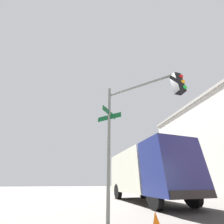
# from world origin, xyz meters

# --- Properties ---
(traffic_signal_near) EXTENTS (2.50, 2.66, 5.01)m
(traffic_signal_near) POSITION_xyz_m (-6.56, -5.90, 3.54)
(traffic_signal_near) COLOR slate
(traffic_signal_near) RESTS_ON ground_plane
(box_truck_second) EXTENTS (7.40, 2.87, 3.16)m
(box_truck_second) POSITION_xyz_m (-11.55, -3.43, 1.79)
(box_truck_second) COLOR navy
(box_truck_second) RESTS_ON ground_plane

